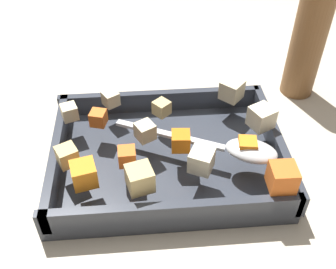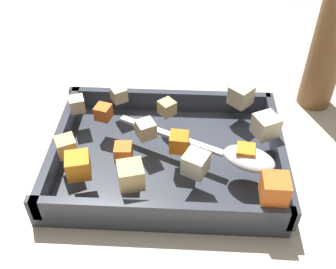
{
  "view_description": "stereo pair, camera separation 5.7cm",
  "coord_description": "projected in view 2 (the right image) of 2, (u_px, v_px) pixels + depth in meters",
  "views": [
    {
      "loc": [
        -0.03,
        -0.43,
        0.44
      ],
      "look_at": [
        0.0,
        -0.01,
        0.06
      ],
      "focal_mm": 43.01,
      "sensor_mm": 36.0,
      "label": 1
    },
    {
      "loc": [
        0.03,
        -0.43,
        0.44
      ],
      "look_at": [
        0.0,
        -0.01,
        0.06
      ],
      "focal_mm": 43.01,
      "sensor_mm": 36.0,
      "label": 2
    }
  ],
  "objects": [
    {
      "name": "serving_spoon",
      "position": [
        239.0,
        156.0,
        0.54
      ],
      "size": [
        0.23,
        0.12,
        0.02
      ],
      "rotation": [
        0.0,
        0.0,
        2.71
      ],
      "color": "silver",
      "rests_on": "baking_dish"
    },
    {
      "name": "baking_dish",
      "position": [
        168.0,
        157.0,
        0.6
      ],
      "size": [
        0.34,
        0.25,
        0.05
      ],
      "color": "#333842",
      "rests_on": "ground_plane"
    },
    {
      "name": "potato_chunk_near_left",
      "position": [
        196.0,
        163.0,
        0.52
      ],
      "size": [
        0.04,
        0.04,
        0.03
      ],
      "primitive_type": "cube",
      "rotation": [
        0.0,
        0.0,
        4.25
      ],
      "color": "beige",
      "rests_on": "baking_dish"
    },
    {
      "name": "carrot_chunk_corner_sw",
      "position": [
        245.0,
        154.0,
        0.54
      ],
      "size": [
        0.03,
        0.03,
        0.02
      ],
      "primitive_type": "cube",
      "rotation": [
        0.0,
        0.0,
        6.14
      ],
      "color": "orange",
      "rests_on": "baking_dish"
    },
    {
      "name": "potato_chunk_near_spoon",
      "position": [
        241.0,
        95.0,
        0.63
      ],
      "size": [
        0.04,
        0.04,
        0.03
      ],
      "primitive_type": "cube",
      "rotation": [
        0.0,
        0.0,
        2.39
      ],
      "color": "beige",
      "rests_on": "baking_dish"
    },
    {
      "name": "potato_chunk_rim_edge",
      "position": [
        119.0,
        94.0,
        0.64
      ],
      "size": [
        0.03,
        0.03,
        0.02
      ],
      "primitive_type": "cube",
      "rotation": [
        0.0,
        0.0,
        5.27
      ],
      "color": "beige",
      "rests_on": "baking_dish"
    },
    {
      "name": "potato_chunk_mid_left",
      "position": [
        66.0,
        146.0,
        0.55
      ],
      "size": [
        0.03,
        0.03,
        0.03
      ],
      "primitive_type": "cube",
      "rotation": [
        0.0,
        0.0,
        2.04
      ],
      "color": "tan",
      "rests_on": "baking_dish"
    },
    {
      "name": "carrot_chunk_mid_right",
      "position": [
        179.0,
        142.0,
        0.56
      ],
      "size": [
        0.03,
        0.03,
        0.03
      ],
      "primitive_type": "cube",
      "rotation": [
        0.0,
        0.0,
        4.64
      ],
      "color": "orange",
      "rests_on": "baking_dish"
    },
    {
      "name": "potato_chunk_near_right",
      "position": [
        131.0,
        175.0,
        0.51
      ],
      "size": [
        0.04,
        0.04,
        0.03
      ],
      "primitive_type": "cube",
      "rotation": [
        0.0,
        0.0,
        3.41
      ],
      "color": "tan",
      "rests_on": "baking_dish"
    },
    {
      "name": "potato_chunk_corner_nw",
      "position": [
        164.0,
        107.0,
        0.62
      ],
      "size": [
        0.03,
        0.03,
        0.02
      ],
      "primitive_type": "cube",
      "rotation": [
        0.0,
        0.0,
        5.43
      ],
      "color": "tan",
      "rests_on": "baking_dish"
    },
    {
      "name": "potato_chunk_center",
      "position": [
        146.0,
        127.0,
        0.58
      ],
      "size": [
        0.03,
        0.03,
        0.02
      ],
      "primitive_type": "cube",
      "rotation": [
        0.0,
        0.0,
        2.07
      ],
      "color": "beige",
      "rests_on": "baking_dish"
    },
    {
      "name": "carrot_chunk_corner_se",
      "position": [
        78.0,
        165.0,
        0.52
      ],
      "size": [
        0.04,
        0.04,
        0.03
      ],
      "primitive_type": "cube",
      "rotation": [
        0.0,
        0.0,
        0.24
      ],
      "color": "orange",
      "rests_on": "baking_dish"
    },
    {
      "name": "carrot_chunk_corner_ne",
      "position": [
        275.0,
        189.0,
        0.49
      ],
      "size": [
        0.03,
        0.03,
        0.03
      ],
      "primitive_type": "cube",
      "rotation": [
        0.0,
        0.0,
        3.12
      ],
      "color": "orange",
      "rests_on": "baking_dish"
    },
    {
      "name": "ground_plane",
      "position": [
        165.0,
        160.0,
        0.62
      ],
      "size": [
        4.0,
        4.0,
        0.0
      ],
      "primitive_type": "plane",
      "color": "#BCB29E"
    },
    {
      "name": "potato_chunk_far_right",
      "position": [
        77.0,
        104.0,
        0.62
      ],
      "size": [
        0.03,
        0.03,
        0.02
      ],
      "primitive_type": "cube",
      "rotation": [
        0.0,
        0.0,
        0.35
      ],
      "color": "beige",
      "rests_on": "baking_dish"
    },
    {
      "name": "pepper_mill",
      "position": [
        328.0,
        49.0,
        0.66
      ],
      "size": [
        0.06,
        0.06,
        0.24
      ],
      "color": "brown",
      "rests_on": "ground_plane"
    },
    {
      "name": "carrot_chunk_back_center",
      "position": [
        123.0,
        152.0,
        0.54
      ],
      "size": [
        0.02,
        0.02,
        0.02
      ],
      "primitive_type": "cube",
      "rotation": [
        0.0,
        0.0,
        0.04
      ],
      "color": "orange",
      "rests_on": "baking_dish"
    },
    {
      "name": "carrot_chunk_front_center",
      "position": [
        103.0,
        112.0,
        0.61
      ],
      "size": [
        0.03,
        0.03,
        0.02
      ],
      "primitive_type": "cube",
      "rotation": [
        0.0,
        0.0,
        2.87
      ],
      "color": "orange",
      "rests_on": "baking_dish"
    },
    {
      "name": "potato_chunk_far_left",
      "position": [
        266.0,
        126.0,
        0.58
      ],
      "size": [
        0.04,
        0.04,
        0.03
      ],
      "primitive_type": "cube",
      "rotation": [
        0.0,
        0.0,
        3.6
      ],
      "color": "beige",
      "rests_on": "baking_dish"
    }
  ]
}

